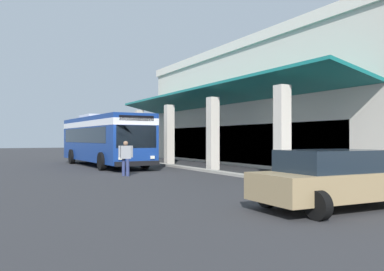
{
  "coord_description": "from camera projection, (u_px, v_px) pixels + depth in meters",
  "views": [
    {
      "loc": [
        19.94,
        -7.25,
        1.75
      ],
      "look_at": [
        -1.66,
        4.19,
        1.93
      ],
      "focal_mm": 37.78,
      "sensor_mm": 36.0,
      "label": 1
    }
  ],
  "objects": [
    {
      "name": "ground",
      "position": [
        259.0,
        167.0,
        24.74
      ],
      "size": [
        120.0,
        120.0,
        0.0
      ],
      "primitive_type": "plane",
      "color": "#2D2D30"
    },
    {
      "name": "curb_strip",
      "position": [
        176.0,
        166.0,
        24.71
      ],
      "size": [
        28.02,
        0.5,
        0.12
      ],
      "primitive_type": "cube",
      "color": "#9E998E",
      "rests_on": "ground"
    },
    {
      "name": "plaza_building",
      "position": [
        295.0,
        108.0,
        29.25
      ],
      "size": [
        23.65,
        15.08,
        7.99
      ],
      "color": "beige",
      "rests_on": "ground"
    },
    {
      "name": "transit_bus",
      "position": [
        104.0,
        137.0,
        25.89
      ],
      "size": [
        11.3,
        3.11,
        3.34
      ],
      "color": "navy",
      "rests_on": "ground"
    },
    {
      "name": "parked_sedan_tan",
      "position": [
        336.0,
        179.0,
        10.07
      ],
      "size": [
        2.53,
        4.45,
        1.47
      ],
      "color": "#9E845B",
      "rests_on": "ground"
    },
    {
      "name": "pedestrian",
      "position": [
        126.0,
        156.0,
        18.82
      ],
      "size": [
        0.38,
        0.63,
        1.64
      ],
      "color": "navy",
      "rests_on": "ground"
    },
    {
      "name": "potted_palm",
      "position": [
        148.0,
        151.0,
        31.38
      ],
      "size": [
        2.08,
        1.69,
        3.01
      ],
      "color": "gray",
      "rests_on": "ground"
    }
  ]
}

